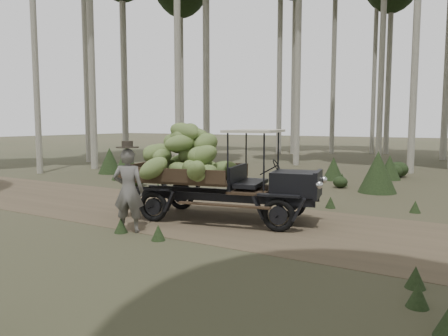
% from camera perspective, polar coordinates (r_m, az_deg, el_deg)
% --- Properties ---
extents(ground, '(120.00, 120.00, 0.00)m').
position_cam_1_polar(ground, '(9.50, 6.34, -7.43)').
color(ground, '#473D2B').
rests_on(ground, ground).
extents(dirt_track, '(70.00, 4.00, 0.01)m').
position_cam_1_polar(dirt_track, '(9.50, 6.34, -7.40)').
color(dirt_track, brown).
rests_on(dirt_track, ground).
extents(banana_truck, '(4.64, 2.67, 2.25)m').
position_cam_1_polar(banana_truck, '(9.90, -2.94, 0.86)').
color(banana_truck, black).
rests_on(banana_truck, ground).
extents(farmer, '(0.73, 0.63, 1.83)m').
position_cam_1_polar(farmer, '(8.91, -12.38, -2.75)').
color(farmer, '#5E5B56').
rests_on(farmer, ground).
extents(undergrowth, '(24.15, 22.60, 1.31)m').
position_cam_1_polar(undergrowth, '(9.01, 6.43, -4.84)').
color(undergrowth, '#233319').
rests_on(undergrowth, ground).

